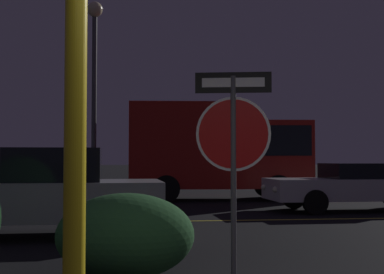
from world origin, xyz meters
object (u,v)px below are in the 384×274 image
object	(u,v)px
passing_car_2	(50,193)
delivery_truck	(220,149)
passing_car_3	(358,186)
hedge_bush_2	(126,236)
street_lamp	(94,62)
yellow_pole_left	(75,140)
stop_sign	(233,135)

from	to	relation	value
passing_car_2	delivery_truck	bearing A→B (deg)	-30.33
passing_car_3	hedge_bush_2	bearing A→B (deg)	139.78
delivery_truck	street_lamp	world-z (taller)	street_lamp
passing_car_2	yellow_pole_left	bearing A→B (deg)	-172.04
passing_car_2	street_lamp	size ratio (longest dim) A/B	0.62
hedge_bush_2	passing_car_2	size ratio (longest dim) A/B	0.38
delivery_truck	street_lamp	distance (m)	4.99
yellow_pole_left	passing_car_3	distance (m)	11.56
stop_sign	delivery_truck	size ratio (longest dim) A/B	0.38
passing_car_3	stop_sign	bearing A→B (deg)	147.12
passing_car_2	street_lamp	distance (m)	8.83
hedge_bush_2	passing_car_3	xyz separation A→B (m)	(5.93, 7.18, 0.17)
delivery_truck	street_lamp	bearing A→B (deg)	-86.14
stop_sign	hedge_bush_2	bearing A→B (deg)	170.69
passing_car_3	street_lamp	distance (m)	9.05
hedge_bush_2	delivery_truck	bearing A→B (deg)	74.89
hedge_bush_2	stop_sign	bearing A→B (deg)	-21.24
stop_sign	street_lamp	xyz separation A→B (m)	(-2.18, 11.92, 2.89)
passing_car_3	delivery_truck	size ratio (longest dim) A/B	0.79
stop_sign	street_lamp	world-z (taller)	street_lamp
yellow_pole_left	delivery_truck	distance (m)	14.34
delivery_truck	passing_car_3	bearing A→B (deg)	38.51
stop_sign	yellow_pole_left	distance (m)	2.53
yellow_pole_left	delivery_truck	size ratio (longest dim) A/B	0.48
yellow_pole_left	passing_car_2	distance (m)	6.10
yellow_pole_left	hedge_bush_2	distance (m)	2.71
hedge_bush_2	street_lamp	size ratio (longest dim) A/B	0.24
passing_car_3	street_lamp	world-z (taller)	street_lamp
passing_car_2	street_lamp	world-z (taller)	street_lamp
hedge_bush_2	passing_car_3	size ratio (longest dim) A/B	0.32
hedge_bush_2	yellow_pole_left	bearing A→B (deg)	-97.32
stop_sign	passing_car_3	bearing A→B (deg)	69.73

